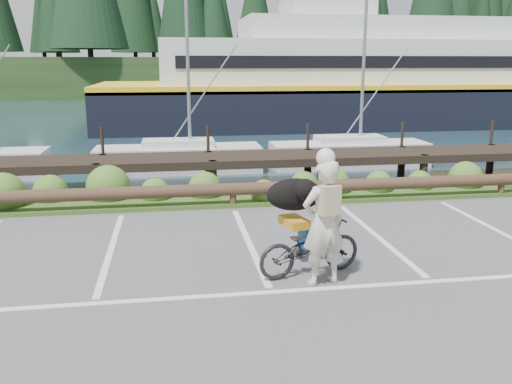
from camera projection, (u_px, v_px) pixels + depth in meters
The scene contains 7 objects.
ground at pixel (266, 282), 8.61m from camera, with size 72.00×72.00×0.00m, color #4D4D4F.
harbor_backdrop at pixel (181, 84), 84.03m from camera, with size 170.00×160.00×30.00m.
vegetation_strip at pixel (230, 198), 13.69m from camera, with size 34.00×1.60×0.10m, color #3D5B21.
log_rail at pixel (233, 207), 13.03m from camera, with size 32.00×0.30×0.60m, color #443021, non-canonical shape.
bicycle at pixel (310, 247), 8.82m from camera, with size 0.63×1.80×0.95m, color black.
cyclist at pixel (324, 223), 8.32m from camera, with size 0.73×0.48×2.00m, color beige.
dog at pixel (295, 194), 9.16m from camera, with size 0.96×0.47×0.56m, color black.
Camera 1 is at (-1.41, -7.91, 3.41)m, focal length 38.00 mm.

